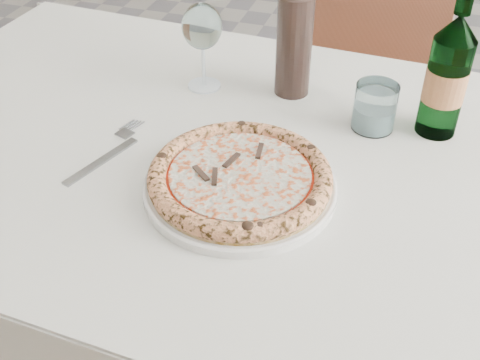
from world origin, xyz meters
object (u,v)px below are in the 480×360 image
Objects in this scene: pizza at (240,177)px; beer_bottle at (447,76)px; wine_glass at (202,29)px; chair_far at (363,63)px; plate at (240,186)px; wine_bottle at (295,35)px; dining_table at (257,195)px; tumbler at (374,110)px.

beer_bottle is (0.27, 0.26, 0.08)m from pizza.
beer_bottle reaches higher than wine_glass.
chair_far is 0.96m from plate.
beer_bottle is 0.98× the size of wine_bottle.
plate is 1.06× the size of pizza.
wine_glass is at bearing 120.06° from pizza.
pizza is (-0.07, -0.93, 0.25)m from chair_far.
beer_bottle is 0.28m from wine_bottle.
wine_bottle is at bearing -96.83° from chair_far.
pizza reaches higher than plate.
plate is at bearing -90.00° from dining_table.
plate is at bearing -124.97° from tumbler.
beer_bottle reaches higher than plate.
wine_glass is at bearing 172.12° from tumbler.
beer_bottle reaches higher than dining_table.
beer_bottle reaches higher than chair_far.
dining_table is 5.05× the size of plate.
pizza is (-0.00, 0.00, 0.02)m from plate.
beer_bottle is (0.27, 0.16, 0.19)m from dining_table.
pizza is at bearing -59.94° from wine_glass.
pizza is at bearing -124.97° from tumbler.
tumbler reaches higher than pizza.
tumbler reaches higher than dining_table.
plate is at bearing -59.94° from wine_glass.
pizza is at bearing -90.01° from dining_table.
dining_table is at bearing -140.20° from tumbler.
dining_table is at bearing -95.15° from chair_far.
tumbler is at bearing -25.37° from wine_bottle.
pizza is 3.38× the size of tumbler.
wine_bottle reaches higher than pizza.
tumbler is at bearing -7.88° from wine_glass.
wine_bottle is at bearing 11.05° from wine_glass.
pizza is at bearing -136.16° from beer_bottle.
wine_glass is 0.62× the size of wine_bottle.
wine_glass reaches higher than pizza.
wine_glass is 0.63× the size of beer_bottle.
plate is 0.39m from beer_bottle.
pizza is 1.05× the size of beer_bottle.
plate is 0.34m from wine_bottle.
dining_table is 0.84m from chair_far.
pizza is at bearing -94.60° from chair_far.
wine_glass is 2.03× the size of tumbler.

